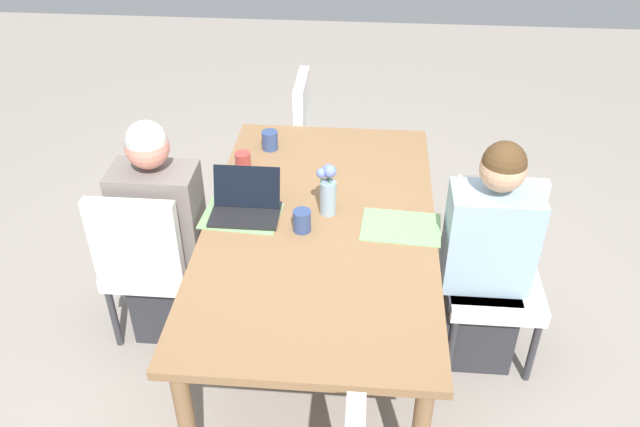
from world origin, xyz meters
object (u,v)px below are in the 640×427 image
coffee_mug_near_right (302,221)px  dining_table (320,235)px  chair_head_right_right_near (320,138)px  person_near_left_near (484,268)px  coffee_mug_centre_left (243,161)px  coffee_mug_near_left (270,140)px  laptop_far_left_mid (246,206)px  person_far_left_mid (164,243)px  chair_near_left_near (494,263)px  chair_far_left_mid (148,256)px  flower_vase (328,188)px

coffee_mug_near_right → dining_table: bearing=-49.0°
chair_head_right_right_near → coffee_mug_near_right: chair_head_right_right_near is taller
person_near_left_near → coffee_mug_centre_left: bearing=69.5°
dining_table → person_near_left_near: person_near_left_near is taller
coffee_mug_near_left → coffee_mug_near_right: bearing=-161.0°
person_near_left_near → laptop_far_left_mid: (0.06, 1.13, 0.25)m
coffee_mug_near_left → chair_head_right_right_near: bearing=-21.7°
person_far_left_mid → chair_near_left_near: bearing=-89.6°
dining_table → chair_far_left_mid: (-0.03, 0.84, -0.16)m
chair_head_right_right_near → coffee_mug_centre_left: chair_head_right_right_near is taller
chair_head_right_right_near → chair_far_left_mid: bearing=149.9°
chair_far_left_mid → coffee_mug_centre_left: 0.68m
chair_near_left_near → chair_head_right_right_near: bearing=38.5°
chair_far_left_mid → coffee_mug_near_right: size_ratio=8.70×
person_far_left_mid → chair_head_right_right_near: size_ratio=1.33×
laptop_far_left_mid → coffee_mug_centre_left: laptop_far_left_mid is taller
chair_near_left_near → chair_far_left_mid: same height
flower_vase → coffee_mug_near_right: size_ratio=2.55×
person_far_left_mid → coffee_mug_near_left: bearing=-35.8°
chair_near_left_near → flower_vase: bearing=88.1°
dining_table → person_far_left_mid: person_far_left_mid is taller
coffee_mug_near_left → coffee_mug_centre_left: bearing=155.2°
person_near_left_near → coffee_mug_centre_left: size_ratio=12.16×
dining_table → chair_near_left_near: chair_near_left_near is taller
chair_far_left_mid → coffee_mug_near_left: chair_far_left_mid is taller
chair_head_right_right_near → flower_vase: size_ratio=3.41×
laptop_far_left_mid → coffee_mug_near_right: (-0.11, -0.28, 0.01)m
laptop_far_left_mid → coffee_mug_near_left: 0.63m
person_near_left_near → person_far_left_mid: size_ratio=1.00×
person_far_left_mid → coffee_mug_centre_left: bearing=-41.2°
person_near_left_near → chair_head_right_right_near: person_near_left_near is taller
chair_far_left_mid → flower_vase: size_ratio=3.41×
flower_vase → coffee_mug_near_left: bearing=31.6°
chair_near_left_near → person_far_left_mid: bearing=90.4°
person_far_left_mid → flower_vase: (0.04, -0.81, 0.34)m
coffee_mug_centre_left → chair_head_right_right_near: bearing=-22.6°
person_far_left_mid → coffee_mug_centre_left: size_ratio=12.16×
flower_vase → coffee_mug_centre_left: size_ratio=2.69×
dining_table → chair_head_right_right_near: size_ratio=2.11×
coffee_mug_near_left → coffee_mug_centre_left: coffee_mug_near_left is taller
dining_table → chair_head_right_right_near: bearing=4.7°
dining_table → coffee_mug_near_right: (-0.07, 0.08, 0.12)m
chair_head_right_right_near → coffee_mug_near_right: size_ratio=8.70×
laptop_far_left_mid → coffee_mug_centre_left: (0.39, 0.08, 0.01)m
chair_head_right_right_near → coffee_mug_centre_left: bearing=157.4°
coffee_mug_near_right → coffee_mug_centre_left: (0.50, 0.36, -0.00)m
person_far_left_mid → coffee_mug_near_right: 0.76m
person_near_left_near → flower_vase: person_near_left_near is taller
person_far_left_mid → dining_table: bearing=-93.3°
person_far_left_mid → chair_far_left_mid: bearing=141.2°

